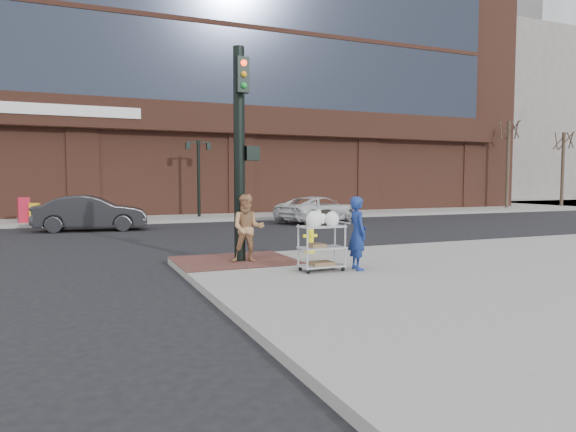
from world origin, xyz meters
name	(u,v)px	position (x,y,z in m)	size (l,w,h in m)	color
ground	(272,271)	(0.00, 0.00, 0.00)	(220.00, 220.00, 0.00)	black
sidewalk_far	(275,202)	(12.50, 32.00, 0.07)	(65.00, 36.00, 0.15)	gray
brick_curb_ramp	(235,260)	(-0.60, 0.90, 0.16)	(2.80, 2.40, 0.01)	#552A28
bank_building	(192,29)	(5.00, 31.00, 14.15)	(42.00, 26.00, 28.00)	brown
filler_block	(470,122)	(40.00, 38.00, 9.00)	(14.00, 20.00, 18.00)	slate
bare_tree_a	(509,120)	(24.00, 16.50, 6.27)	(1.80, 1.80, 7.20)	#382B21
bare_tree_b	(564,130)	(30.00, 17.00, 5.79)	(1.80, 1.80, 6.70)	#382B21
lamp_post	(199,170)	(2.00, 16.00, 2.62)	(1.32, 0.22, 4.00)	black
traffic_signal_pole	(241,147)	(-0.48, 0.77, 2.83)	(0.61, 0.51, 5.00)	black
woman_blue	(358,233)	(1.47, -1.30, 0.94)	(0.57, 0.38, 1.58)	navy
pedestrian_tan	(248,228)	(-0.38, 0.55, 0.95)	(0.77, 0.60, 1.59)	#AE7D52
sedan_dark	(91,213)	(-3.45, 11.64, 0.72)	(1.53, 4.40, 1.45)	black
minivan_white	(318,209)	(6.93, 11.78, 0.64)	(2.11, 4.58, 1.27)	silver
utility_cart	(322,243)	(0.69, -1.15, 0.74)	(0.95, 0.54, 1.30)	#A1A0A5
fire_hydrant	(310,236)	(1.64, 1.45, 0.58)	(0.40, 0.28, 0.84)	yellow
newsbox_red	(24,210)	(-6.20, 15.15, 0.72)	(0.48, 0.44, 1.15)	red
newsbox_yellow	(35,213)	(-5.75, 14.98, 0.59)	(0.37, 0.34, 0.89)	gold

